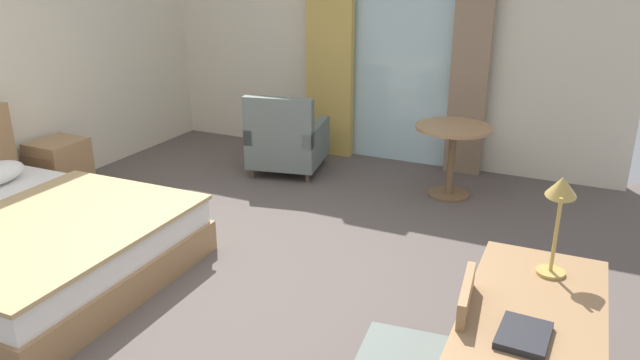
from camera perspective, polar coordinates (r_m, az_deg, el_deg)
ground at (r=4.40m, az=-10.15°, el=-9.96°), size 5.69×7.00×0.10m
wall_back at (r=6.75m, az=5.45°, el=12.85°), size 5.29×0.12×2.56m
balcony_glass_door at (r=6.61m, az=7.55°, el=11.26°), size 1.10×0.02×2.25m
curtain_panel_left at (r=6.78m, az=0.96°, el=12.50°), size 0.54×0.10×2.45m
curtain_panel_right at (r=6.30m, az=14.11°, el=11.31°), size 0.38×0.10×2.45m
bed at (r=4.85m, az=-27.05°, el=-5.18°), size 2.18×1.89×0.97m
nightstand at (r=6.23m, az=-23.35°, el=1.05°), size 0.42×0.46×0.54m
writing_desk at (r=2.78m, az=19.31°, el=-13.37°), size 0.60×1.22×0.76m
desk_chair at (r=2.84m, az=10.27°, el=-15.75°), size 0.51×0.46×0.87m
desk_lamp at (r=2.97m, az=21.75°, el=-1.72°), size 0.14×0.22×0.47m
closed_book at (r=2.54m, az=18.69°, el=-13.71°), size 0.20×0.26×0.03m
armchair_by_window at (r=6.33m, az=-3.18°, el=3.62°), size 0.85×0.91×0.86m
round_cafe_table at (r=5.76m, az=12.42°, el=3.33°), size 0.71×0.71×0.69m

